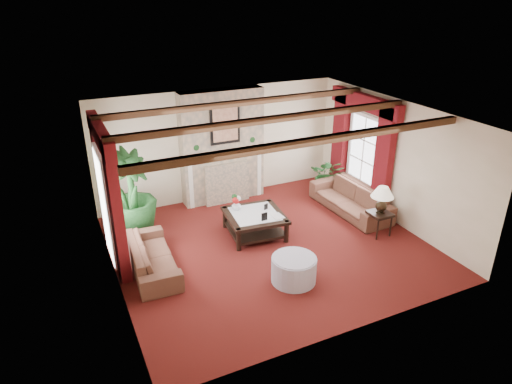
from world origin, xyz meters
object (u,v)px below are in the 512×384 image
sofa_left (152,252)px  side_table (379,223)px  ottoman (294,269)px  coffee_table (255,224)px  potted_palm (133,211)px  sofa_right (351,194)px

sofa_left → side_table: bearing=-96.1°
sofa_left → ottoman: (2.18, -1.44, -0.14)m
coffee_table → potted_palm: bearing=159.8°
side_table → coffee_table: bearing=154.9°
sofa_left → ottoman: size_ratio=2.40×
side_table → ottoman: bearing=-164.0°
sofa_left → sofa_right: sofa_right is taller
side_table → sofa_right: bearing=84.3°
potted_palm → coffee_table: potted_palm is taller
potted_palm → ottoman: (2.21, -2.96, -0.28)m
sofa_left → ottoman: bearing=-120.5°
side_table → sofa_left: bearing=171.0°
ottoman → sofa_right: bearing=36.1°
potted_palm → side_table: 5.19m
sofa_left → potted_palm: 1.53m
sofa_left → side_table: sofa_left is taller
sofa_right → ottoman: 3.19m
sofa_left → sofa_right: bearing=-81.9°
coffee_table → ottoman: size_ratio=1.46×
sofa_right → potted_palm: size_ratio=1.04×
ottoman → sofa_left: bearing=146.6°
potted_palm → coffee_table: bearing=-26.4°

